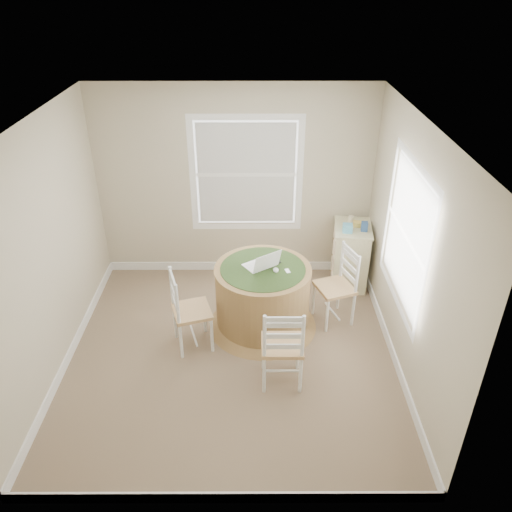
{
  "coord_description": "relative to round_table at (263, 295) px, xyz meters",
  "views": [
    {
      "loc": [
        0.26,
        -4.28,
        3.79
      ],
      "look_at": [
        0.27,
        0.45,
        1.01
      ],
      "focal_mm": 35.0,
      "sensor_mm": 36.0,
      "label": 1
    }
  ],
  "objects": [
    {
      "name": "mouse",
      "position": [
        0.15,
        -0.05,
        0.37
      ],
      "size": [
        0.09,
        0.11,
        0.03
      ],
      "primitive_type": "ellipsoid",
      "rotation": [
        0.0,
        0.0,
        0.27
      ],
      "color": "white",
      "rests_on": "round_table"
    },
    {
      "name": "laptop",
      "position": [
        -0.01,
        0.04,
        0.4
      ],
      "size": [
        0.46,
        0.45,
        0.24
      ],
      "rotation": [
        0.0,
        0.0,
        3.75
      ],
      "color": "white",
      "rests_on": "round_table"
    },
    {
      "name": "box_yellow",
      "position": [
        1.27,
        0.96,
        0.45
      ],
      "size": [
        0.16,
        0.12,
        0.06
      ],
      "primitive_type": "cube",
      "rotation": [
        0.0,
        0.0,
        -0.12
      ],
      "color": "gold",
      "rests_on": "corner_chest"
    },
    {
      "name": "cup_cream",
      "position": [
        1.17,
        1.08,
        0.46
      ],
      "size": [
        0.07,
        0.07,
        0.09
      ],
      "primitive_type": "cylinder",
      "color": "beige",
      "rests_on": "corner_chest"
    },
    {
      "name": "box_blue",
      "position": [
        1.31,
        0.82,
        0.48
      ],
      "size": [
        0.09,
        0.09,
        0.12
      ],
      "primitive_type": "cube",
      "rotation": [
        0.0,
        0.0,
        -0.12
      ],
      "color": "#2D5189",
      "rests_on": "corner_chest"
    },
    {
      "name": "chair_left",
      "position": [
        -0.79,
        -0.36,
        0.04
      ],
      "size": [
        0.51,
        0.52,
        0.95
      ],
      "primitive_type": null,
      "rotation": [
        0.0,
        0.0,
        1.88
      ],
      "color": "white",
      "rests_on": "ground"
    },
    {
      "name": "phone",
      "position": [
        0.28,
        -0.06,
        0.37
      ],
      "size": [
        0.07,
        0.1,
        0.02
      ],
      "primitive_type": "cube",
      "rotation": [
        0.0,
        0.0,
        0.27
      ],
      "color": "#B7BABF",
      "rests_on": "round_table"
    },
    {
      "name": "keys",
      "position": [
        0.18,
        0.12,
        0.37
      ],
      "size": [
        0.07,
        0.06,
        0.02
      ],
      "primitive_type": "cube",
      "rotation": [
        0.0,
        0.0,
        0.27
      ],
      "color": "black",
      "rests_on": "round_table"
    },
    {
      "name": "round_table",
      "position": [
        0.0,
        0.0,
        0.0
      ],
      "size": [
        1.3,
        1.3,
        0.81
      ],
      "rotation": [
        0.0,
        0.0,
        0.27
      ],
      "color": "olive",
      "rests_on": "ground"
    },
    {
      "name": "tissue_box",
      "position": [
        1.07,
        0.79,
        0.47
      ],
      "size": [
        0.13,
        0.13,
        0.1
      ],
      "primitive_type": "cube",
      "rotation": [
        0.0,
        0.0,
        -0.12
      ],
      "color": "#5AAECD",
      "rests_on": "corner_chest"
    },
    {
      "name": "room",
      "position": [
        -0.18,
        -0.36,
        0.86
      ],
      "size": [
        3.64,
        3.64,
        2.64
      ],
      "color": "#8F725B",
      "rests_on": "ground"
    },
    {
      "name": "chair_near",
      "position": [
        0.18,
        -0.93,
        0.04
      ],
      "size": [
        0.42,
        0.4,
        0.95
      ],
      "primitive_type": null,
      "rotation": [
        0.0,
        0.0,
        3.14
      ],
      "color": "white",
      "rests_on": "ground"
    },
    {
      "name": "chair_right",
      "position": [
        0.86,
        0.1,
        0.04
      ],
      "size": [
        0.52,
        0.53,
        0.95
      ],
      "primitive_type": null,
      "rotation": [
        0.0,
        0.0,
        -1.23
      ],
      "color": "white",
      "rests_on": "ground"
    },
    {
      "name": "corner_chest",
      "position": [
        1.18,
        0.93,
        -0.01
      ],
      "size": [
        0.55,
        0.69,
        0.85
      ],
      "rotation": [
        0.0,
        0.0,
        -0.12
      ],
      "color": "beige",
      "rests_on": "ground"
    }
  ]
}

